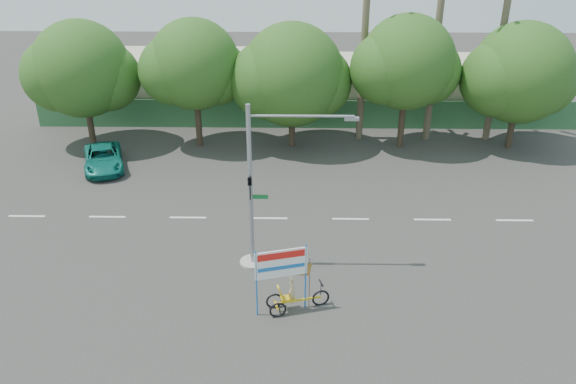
{
  "coord_description": "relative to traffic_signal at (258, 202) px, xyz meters",
  "views": [
    {
      "loc": [
        -0.63,
        -16.23,
        13.12
      ],
      "look_at": [
        -0.99,
        3.73,
        3.5
      ],
      "focal_mm": 35.0,
      "sensor_mm": 36.0,
      "label": 1
    }
  ],
  "objects": [
    {
      "name": "ground",
      "position": [
        2.2,
        -3.98,
        -2.92
      ],
      "size": [
        120.0,
        120.0,
        0.0
      ],
      "primitive_type": "plane",
      "color": "#33302D",
      "rests_on": "ground"
    },
    {
      "name": "fence",
      "position": [
        2.2,
        17.52,
        -1.92
      ],
      "size": [
        38.0,
        0.08,
        2.0
      ],
      "primitive_type": "cube",
      "color": "#336B3D",
      "rests_on": "ground"
    },
    {
      "name": "building_left",
      "position": [
        -7.8,
        22.02,
        -0.92
      ],
      "size": [
        12.0,
        8.0,
        4.0
      ],
      "primitive_type": "cube",
      "color": "beige",
      "rests_on": "ground"
    },
    {
      "name": "building_right",
      "position": [
        10.2,
        22.02,
        -1.12
      ],
      "size": [
        14.0,
        8.0,
        3.6
      ],
      "primitive_type": "cube",
      "color": "beige",
      "rests_on": "ground"
    },
    {
      "name": "tree_far_left",
      "position": [
        -11.85,
        14.02,
        1.84
      ],
      "size": [
        7.14,
        6.0,
        7.96
      ],
      "color": "#473828",
      "rests_on": "ground"
    },
    {
      "name": "tree_left",
      "position": [
        -4.85,
        14.02,
        2.14
      ],
      "size": [
        6.66,
        5.6,
        8.07
      ],
      "color": "#473828",
      "rests_on": "ground"
    },
    {
      "name": "tree_center",
      "position": [
        1.14,
        14.02,
        1.55
      ],
      "size": [
        7.62,
        6.4,
        7.85
      ],
      "color": "#473828",
      "rests_on": "ground"
    },
    {
      "name": "tree_right",
      "position": [
        8.15,
        14.02,
        2.32
      ],
      "size": [
        6.9,
        5.8,
        8.36
      ],
      "color": "#473828",
      "rests_on": "ground"
    },
    {
      "name": "tree_far_right",
      "position": [
        15.15,
        14.02,
        1.73
      ],
      "size": [
        7.38,
        6.2,
        7.94
      ],
      "color": "#473828",
      "rests_on": "ground"
    },
    {
      "name": "palm_short",
      "position": [
        5.7,
        15.52,
        5.94
      ],
      "size": [
        3.73,
        3.79,
        14.45
      ],
      "color": "#70604C",
      "rests_on": "ground"
    },
    {
      "name": "traffic_signal",
      "position": [
        0.0,
        0.0,
        0.0
      ],
      "size": [
        4.72,
        1.1,
        7.0
      ],
      "color": "gray",
      "rests_on": "ground"
    },
    {
      "name": "trike_billboard",
      "position": [
        1.27,
        -3.17,
        -1.79
      ],
      "size": [
        2.76,
        1.09,
        2.79
      ],
      "rotation": [
        0.0,
        0.0,
        0.27
      ],
      "color": "black",
      "rests_on": "ground"
    },
    {
      "name": "pickup_truck",
      "position": [
        -9.82,
        10.06,
        -2.28
      ],
      "size": [
        3.52,
        5.05,
        1.28
      ],
      "primitive_type": "imported",
      "rotation": [
        0.0,
        0.0,
        0.33
      ],
      "color": "#107365",
      "rests_on": "ground"
    }
  ]
}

